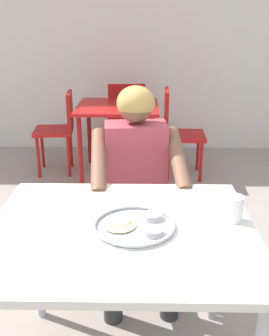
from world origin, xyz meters
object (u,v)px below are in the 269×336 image
diner_foreground (137,175)px  chair_red_left (60,126)px  table_foreground (121,245)px  chair_red_right (176,128)px  chair_red_far (126,113)px  table_background_red (118,115)px  chair_foreground (135,193)px  thali_tray (135,225)px  drinking_cup (234,208)px

diner_foreground → chair_red_left: size_ratio=1.40×
diner_foreground → table_foreground: bearing=-94.6°
table_foreground → chair_red_right: bearing=80.2°
chair_red_far → table_background_red: bearing=-95.1°
table_foreground → chair_red_far: chair_red_far is taller
table_foreground → chair_foreground: bearing=87.6°
thali_tray → table_foreground: bearing=176.4°
chair_red_left → chair_red_far: bearing=41.5°
diner_foreground → chair_red_far: size_ratio=1.38×
chair_foreground → chair_red_right: 1.60m
thali_tray → table_background_red: bearing=94.9°
table_background_red → chair_red_right: size_ratio=0.91×
drinking_cup → chair_red_right: chair_red_right is taller
table_foreground → thali_tray: bearing=-3.6°
diner_foreground → chair_red_far: 2.43m
thali_tray → chair_red_far: size_ratio=0.37×
table_foreground → chair_red_left: bearing=106.5°
table_foreground → drinking_cup: (0.44, 0.06, 0.14)m
chair_foreground → diner_foreground: diner_foreground is taller
table_background_red → chair_red_far: bearing=84.9°
diner_foreground → table_background_red: diner_foreground is taller
chair_foreground → chair_red_right: size_ratio=0.98×
drinking_cup → diner_foreground: bearing=122.8°
drinking_cup → chair_foreground: (-0.40, 0.82, -0.31)m
drinking_cup → chair_red_right: size_ratio=0.12×
thali_tray → chair_red_left: chair_red_left is taller
chair_red_right → thali_tray: bearing=-98.6°
drinking_cup → thali_tray: bearing=-170.2°
chair_red_far → thali_tray: bearing=-87.1°
drinking_cup → diner_foreground: (-0.39, 0.60, -0.11)m
thali_tray → drinking_cup: size_ratio=3.00×
diner_foreground → chair_foreground: bearing=94.1°
thali_tray → diner_foreground: bearing=90.0°
chair_red_right → chair_red_left: bearing=176.0°
chair_red_far → chair_foreground: bearing=-86.4°
drinking_cup → diner_foreground: diner_foreground is taller
chair_red_right → table_background_red: bearing=177.0°
diner_foreground → chair_red_left: bearing=113.3°
table_foreground → diner_foreground: bearing=85.4°
table_background_red → table_foreground: bearing=-86.3°
chair_red_far → diner_foreground: bearing=-86.3°
table_background_red → thali_tray: bearing=-85.1°
diner_foreground → chair_red_far: diner_foreground is taller
thali_tray → chair_foreground: chair_foreground is taller
drinking_cup → table_background_red: 2.48m
table_foreground → table_background_red: (-0.16, 2.46, -0.04)m
chair_red_left → chair_red_far: chair_red_far is taller
thali_tray → chair_red_far: bearing=92.9°
chair_foreground → chair_red_far: bearing=93.6°
table_background_red → chair_red_far: (0.06, 0.62, -0.13)m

